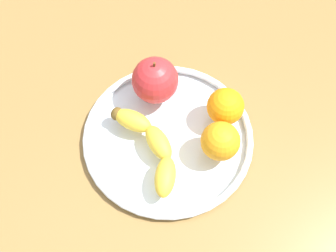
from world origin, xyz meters
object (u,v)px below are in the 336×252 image
banana (150,144)px  apple (155,80)px  orange_back_left (225,106)px  fruit_bowl (168,136)px  orange_center (220,141)px

banana → apple: bearing=-32.3°
orange_back_left → fruit_bowl: bearing=83.9°
banana → apple: (9.76, -5.68, 2.43)cm
fruit_bowl → orange_center: size_ratio=4.55×
fruit_bowl → orange_center: 9.94cm
fruit_bowl → apple: 10.10cm
banana → orange_center: bearing=-119.5°
banana → orange_center: 11.61cm
apple → orange_back_left: bearing=-138.3°
fruit_bowl → orange_center: orange_center is taller
fruit_bowl → orange_back_left: (-1.11, -10.42, 4.11)cm
fruit_bowl → apple: size_ratio=3.29×
apple → orange_back_left: 13.02cm
orange_back_left → banana: bearing=90.3°
banana → apple: 11.55cm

